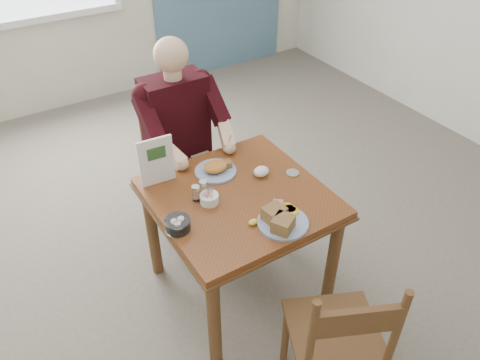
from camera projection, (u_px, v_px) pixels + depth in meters
floor at (239, 285)px, 3.00m from camera, size 6.00×6.00×0.00m
lemon_wedge at (253, 222)px, 2.35m from camera, size 0.05×0.04×0.03m
napkin at (261, 171)px, 2.66m from camera, size 0.11×0.10×0.06m
metal_dish at (293, 173)px, 2.69m from camera, size 0.10×0.10×0.01m
table at (239, 210)px, 2.61m from camera, size 0.92×0.92×0.75m
chair_far at (179, 163)px, 3.25m from camera, size 0.42×0.42×0.95m
chair_near at (338, 340)px, 2.14m from camera, size 0.56×0.56×0.95m
diner at (181, 128)px, 2.99m from camera, size 0.53×0.56×1.39m
near_plate at (281, 219)px, 2.34m from camera, size 0.34×0.34×0.09m
far_plate at (216, 168)px, 2.70m from camera, size 0.30×0.30×0.07m
caddy at (209, 199)px, 2.47m from camera, size 0.13×0.13×0.08m
shakers at (200, 191)px, 2.49m from camera, size 0.11×0.07×0.10m
creamer at (178, 224)px, 2.31m from camera, size 0.17×0.17×0.06m
menu at (156, 161)px, 2.54m from camera, size 0.20×0.03×0.29m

